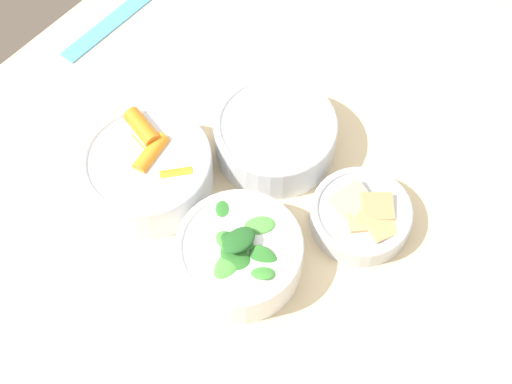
{
  "coord_description": "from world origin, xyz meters",
  "views": [
    {
      "loc": [
        -0.46,
        -0.31,
        1.57
      ],
      "look_at": [
        -0.1,
        -0.02,
        0.77
      ],
      "focal_mm": 50.0,
      "sensor_mm": 36.0,
      "label": 1
    }
  ],
  "objects_px": {
    "bowl_carrots": "(149,169)",
    "bowl_greens": "(239,254)",
    "ruler": "(126,11)",
    "bowl_beans_hotdog": "(275,136)",
    "bowl_cookies": "(362,215)"
  },
  "relations": [
    {
      "from": "bowl_carrots",
      "to": "bowl_beans_hotdog",
      "type": "xyz_separation_m",
      "value": [
        0.15,
        -0.09,
        -0.01
      ]
    },
    {
      "from": "bowl_greens",
      "to": "bowl_cookies",
      "type": "bearing_deg",
      "value": -29.39
    },
    {
      "from": "bowl_cookies",
      "to": "bowl_greens",
      "type": "bearing_deg",
      "value": 150.61
    },
    {
      "from": "bowl_carrots",
      "to": "bowl_beans_hotdog",
      "type": "bearing_deg",
      "value": -32.02
    },
    {
      "from": "bowl_carrots",
      "to": "bowl_greens",
      "type": "distance_m",
      "value": 0.17
    },
    {
      "from": "bowl_carrots",
      "to": "bowl_greens",
      "type": "bearing_deg",
      "value": -96.03
    },
    {
      "from": "bowl_beans_hotdog",
      "to": "bowl_greens",
      "type": "bearing_deg",
      "value": -155.58
    },
    {
      "from": "bowl_carrots",
      "to": "ruler",
      "type": "height_order",
      "value": "bowl_carrots"
    },
    {
      "from": "bowl_greens",
      "to": "bowl_beans_hotdog",
      "type": "height_order",
      "value": "bowl_greens"
    },
    {
      "from": "bowl_carrots",
      "to": "bowl_cookies",
      "type": "height_order",
      "value": "bowl_carrots"
    },
    {
      "from": "bowl_greens",
      "to": "bowl_beans_hotdog",
      "type": "xyz_separation_m",
      "value": [
        0.17,
        0.08,
        -0.0
      ]
    },
    {
      "from": "bowl_greens",
      "to": "bowl_cookies",
      "type": "relative_size",
      "value": 1.2
    },
    {
      "from": "ruler",
      "to": "bowl_greens",
      "type": "bearing_deg",
      "value": -118.16
    },
    {
      "from": "bowl_carrots",
      "to": "bowl_beans_hotdog",
      "type": "distance_m",
      "value": 0.18
    },
    {
      "from": "bowl_beans_hotdog",
      "to": "bowl_cookies",
      "type": "xyz_separation_m",
      "value": [
        -0.02,
        -0.16,
        -0.01
      ]
    }
  ]
}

